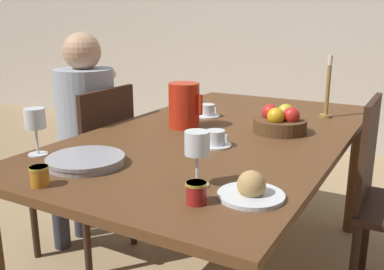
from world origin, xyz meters
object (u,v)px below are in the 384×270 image
at_px(teacup_across, 207,111).
at_px(bread_plate, 251,190).
at_px(serving_tray, 86,161).
at_px(jam_jar_amber, 196,192).
at_px(jam_jar_red, 39,175).
at_px(wine_glass_juice, 197,147).
at_px(person_seated, 82,126).
at_px(candlestick_tall, 328,94).
at_px(teacup_near_person, 215,139).
at_px(chair_person_side, 92,169).
at_px(red_pitcher, 184,105).
at_px(fruit_bowl, 280,122).
at_px(wine_glass_water, 35,121).

relative_size(teacup_across, bread_plate, 0.68).
xyz_separation_m(teacup_across, serving_tray, (-0.02, -0.87, -0.01)).
distance_m(jam_jar_amber, jam_jar_red, 0.48).
distance_m(wine_glass_juice, jam_jar_red, 0.48).
height_order(person_seated, candlestick_tall, person_seated).
bearing_deg(serving_tray, candlestick_tall, 64.41).
bearing_deg(candlestick_tall, teacup_near_person, -109.74).
xyz_separation_m(chair_person_side, red_pitcher, (0.51, 0.08, 0.38)).
distance_m(red_pitcher, jam_jar_red, 0.84).
bearing_deg(wine_glass_juice, fruit_bowl, 88.57).
bearing_deg(jam_jar_amber, red_pitcher, 122.53).
xyz_separation_m(person_seated, fruit_bowl, (1.01, 0.16, 0.11)).
bearing_deg(jam_jar_amber, person_seated, 147.21).
relative_size(red_pitcher, bread_plate, 1.08).
distance_m(fruit_bowl, candlestick_tall, 0.43).
bearing_deg(teacup_near_person, fruit_bowl, 65.06).
xyz_separation_m(person_seated, jam_jar_red, (0.59, -0.80, 0.09)).
bearing_deg(bread_plate, fruit_bowl, 102.07).
bearing_deg(teacup_across, person_seated, -154.56).
bearing_deg(jam_jar_red, red_pitcher, 89.18).
bearing_deg(chair_person_side, jam_jar_amber, -123.39).
bearing_deg(candlestick_tall, wine_glass_juice, -96.48).
distance_m(teacup_across, jam_jar_amber, 1.07).
height_order(red_pitcher, serving_tray, red_pitcher).
relative_size(teacup_near_person, fruit_bowl, 0.55).
height_order(teacup_near_person, jam_jar_red, teacup_near_person).
xyz_separation_m(teacup_near_person, jam_jar_red, (-0.27, -0.63, 0.01)).
xyz_separation_m(wine_glass_water, bread_plate, (0.83, 0.02, -0.10)).
xyz_separation_m(jam_jar_amber, candlestick_tall, (0.07, 1.24, 0.09)).
bearing_deg(person_seated, teacup_across, -64.56).
height_order(teacup_across, fruit_bowl, fruit_bowl).
bearing_deg(wine_glass_water, jam_jar_red, -40.50).
relative_size(red_pitcher, teacup_across, 1.58).
distance_m(chair_person_side, jam_jar_red, 0.96).
xyz_separation_m(wine_glass_juice, teacup_near_person, (-0.13, 0.40, -0.09)).
height_order(wine_glass_juice, jam_jar_amber, wine_glass_juice).
height_order(chair_person_side, wine_glass_water, wine_glass_water).
distance_m(serving_tray, jam_jar_amber, 0.49).
height_order(chair_person_side, red_pitcher, red_pitcher).
height_order(wine_glass_juice, jam_jar_red, wine_glass_juice).
bearing_deg(teacup_across, chair_person_side, -147.24).
bearing_deg(person_seated, jam_jar_red, -143.64).
bearing_deg(serving_tray, jam_jar_red, -86.12).
relative_size(teacup_near_person, candlestick_tall, 0.41).
bearing_deg(wine_glass_water, teacup_near_person, 39.04).
bearing_deg(teacup_across, bread_plate, -55.91).
height_order(bread_plate, candlestick_tall, candlestick_tall).
bearing_deg(jam_jar_red, jam_jar_amber, 14.18).
bearing_deg(fruit_bowl, wine_glass_water, -131.85).
height_order(chair_person_side, candlestick_tall, candlestick_tall).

